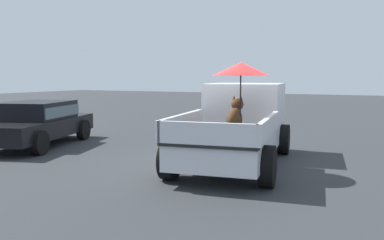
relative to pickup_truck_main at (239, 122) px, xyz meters
name	(u,v)px	position (x,y,z in m)	size (l,w,h in m)	color
ground_plane	(235,165)	(-0.45, -0.06, -0.97)	(80.00, 80.00, 0.00)	#2D3033
pickup_truck_main	(239,122)	(0.00, 0.00, 0.00)	(5.28, 2.87, 2.38)	black
parked_sedan_near	(37,121)	(-0.54, 6.25, -0.23)	(4.62, 2.92, 1.33)	black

